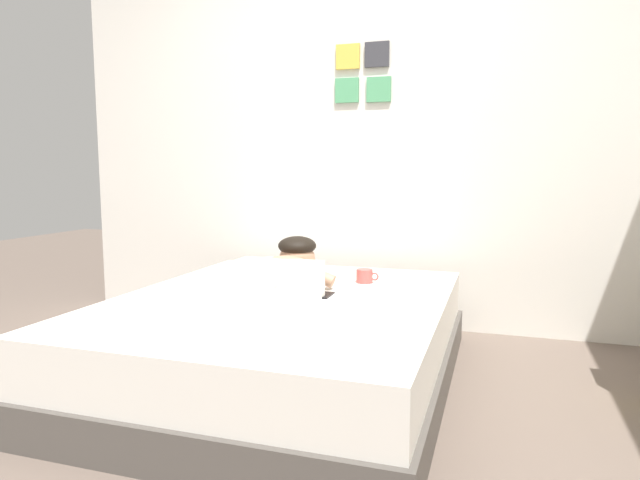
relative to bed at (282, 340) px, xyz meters
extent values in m
plane|color=#66564C|center=(0.11, -0.50, -0.21)|extent=(12.36, 12.36, 0.00)
cube|color=silver|center=(0.11, 1.20, 1.04)|extent=(4.18, 0.10, 2.50)
cube|color=#4C9966|center=(0.01, 1.14, 1.34)|extent=(0.16, 0.02, 0.16)
cube|color=#4C9966|center=(0.22, 1.14, 1.34)|extent=(0.16, 0.02, 0.16)
cube|color=gold|center=(0.02, 1.14, 1.56)|extent=(0.16, 0.02, 0.16)
cube|color=#333338|center=(0.21, 1.14, 1.56)|extent=(0.16, 0.02, 0.16)
cube|color=#4C4742|center=(0.00, 0.00, -0.12)|extent=(1.59, 1.96, 0.18)
cube|color=silver|center=(0.00, 0.00, 0.09)|extent=(1.54, 1.90, 0.24)
ellipsoid|color=white|center=(-0.21, 0.51, 0.27)|extent=(0.52, 0.32, 0.11)
cube|color=silver|center=(-0.01, -0.24, 0.30)|extent=(0.42, 0.64, 0.18)
ellipsoid|color=tan|center=(-0.01, 0.10, 0.32)|extent=(0.32, 0.20, 0.16)
sphere|color=tan|center=(-0.01, 0.26, 0.36)|extent=(0.19, 0.19, 0.19)
ellipsoid|color=black|center=(-0.01, 0.26, 0.43)|extent=(0.20, 0.20, 0.10)
cylinder|color=tan|center=(-0.11, 0.24, 0.29)|extent=(0.23, 0.07, 0.14)
cylinder|color=tan|center=(0.09, 0.24, 0.29)|extent=(0.23, 0.07, 0.14)
cylinder|color=#D84C47|center=(0.30, 0.47, 0.25)|extent=(0.09, 0.09, 0.07)
torus|color=#D84C47|center=(0.35, 0.47, 0.25)|extent=(0.05, 0.01, 0.05)
cube|color=black|center=(0.19, 0.10, 0.22)|extent=(0.07, 0.14, 0.01)
camera|label=1|loc=(0.99, -2.46, 0.82)|focal=31.36mm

